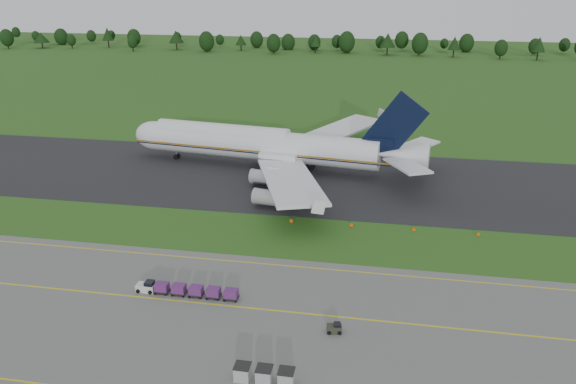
% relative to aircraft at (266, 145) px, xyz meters
% --- Properties ---
extents(ground, '(600.00, 600.00, 0.00)m').
position_rel_aircraft_xyz_m(ground, '(12.25, -33.52, -5.49)').
color(ground, '#285319').
rests_on(ground, ground).
extents(apron, '(300.00, 52.00, 0.06)m').
position_rel_aircraft_xyz_m(apron, '(12.25, -67.52, -5.46)').
color(apron, '#61615D').
rests_on(apron, ground).
extents(taxiway, '(300.00, 40.00, 0.08)m').
position_rel_aircraft_xyz_m(taxiway, '(12.25, -5.52, -5.45)').
color(taxiway, black).
rests_on(taxiway, ground).
extents(apron_markings, '(300.00, 30.20, 0.01)m').
position_rel_aircraft_xyz_m(apron_markings, '(12.25, -60.50, -5.42)').
color(apron_markings, yellow).
rests_on(apron_markings, apron).
extents(tree_line, '(522.12, 23.49, 11.95)m').
position_rel_aircraft_xyz_m(tree_line, '(6.08, 187.97, 0.62)').
color(tree_line, black).
rests_on(tree_line, ground).
extents(aircraft, '(68.70, 66.20, 19.22)m').
position_rel_aircraft_xyz_m(aircraft, '(0.00, 0.00, 0.00)').
color(aircraft, silver).
rests_on(aircraft, ground).
extents(baggage_train, '(14.36, 1.52, 1.47)m').
position_rel_aircraft_xyz_m(baggage_train, '(0.36, -53.90, -4.64)').
color(baggage_train, silver).
rests_on(baggage_train, apron).
extents(utility_cart, '(1.92, 1.33, 0.98)m').
position_rel_aircraft_xyz_m(utility_cart, '(21.12, -58.85, -4.95)').
color(utility_cart, '#2B2F20').
rests_on(utility_cart, apron).
extents(uld_row, '(6.55, 1.75, 1.73)m').
position_rel_aircraft_xyz_m(uld_row, '(14.60, -68.96, -4.56)').
color(uld_row, '#A3A3A3').
rests_on(uld_row, apron).
extents(edge_markers, '(32.16, 0.30, 0.60)m').
position_rel_aircraft_xyz_m(edge_markers, '(26.35, -27.94, -5.22)').
color(edge_markers, '#DF5607').
rests_on(edge_markers, ground).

